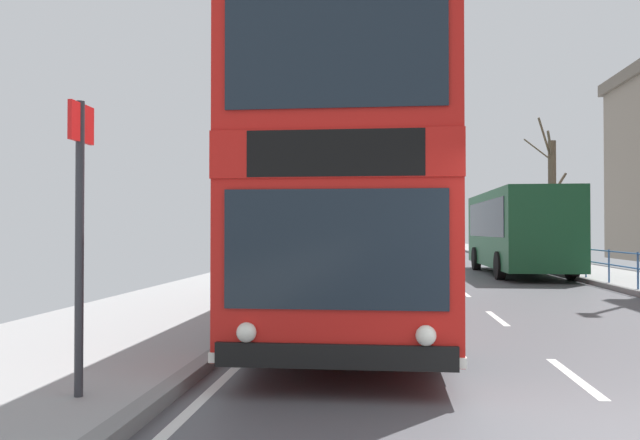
# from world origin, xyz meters

# --- Properties ---
(double_decker_bus_main) EXTENTS (2.74, 11.19, 4.43)m
(double_decker_bus_main) POSITION_xyz_m (-2.60, 6.79, 2.32)
(double_decker_bus_main) COLOR red
(double_decker_bus_main) RESTS_ON ground
(background_bus_far_lane) EXTENTS (2.67, 9.04, 3.12)m
(background_bus_far_lane) POSITION_xyz_m (2.97, 19.64, 1.70)
(background_bus_far_lane) COLOR #19512D
(background_bus_far_lane) RESTS_ON ground
(pedestrian_railing_far_kerb) EXTENTS (0.05, 33.39, 0.97)m
(pedestrian_railing_far_kerb) POSITION_xyz_m (4.45, 14.30, 0.80)
(pedestrian_railing_far_kerb) COLOR #386BA8
(pedestrian_railing_far_kerb) RESTS_ON ground
(bus_stop_sign_near) EXTENTS (0.08, 0.44, 2.74)m
(bus_stop_sign_near) POSITION_xyz_m (-4.97, 0.75, 1.82)
(bus_stop_sign_near) COLOR #2D2D33
(bus_stop_sign_near) RESTS_ON ground
(bare_tree_far_00) EXTENTS (2.33, 1.95, 6.69)m
(bare_tree_far_00) POSITION_xyz_m (5.69, 25.14, 3.18)
(bare_tree_far_00) COLOR brown
(bare_tree_far_00) RESTS_ON ground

